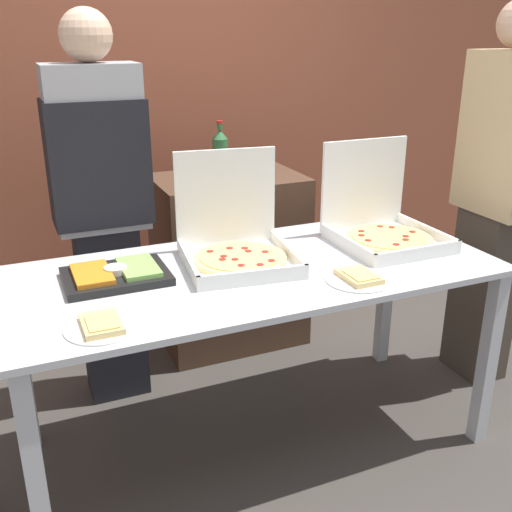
% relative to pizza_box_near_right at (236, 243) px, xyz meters
% --- Properties ---
extents(ground_plane, '(16.00, 16.00, 0.00)m').
position_rel_pizza_box_near_right_xyz_m(ground_plane, '(0.04, -0.10, -0.90)').
color(ground_plane, '#423D38').
extents(brick_wall_behind, '(10.00, 0.06, 2.80)m').
position_rel_pizza_box_near_right_xyz_m(brick_wall_behind, '(0.04, 1.60, 0.50)').
color(brick_wall_behind, '#9E5138').
rests_on(brick_wall_behind, ground_plane).
extents(buffet_table, '(1.91, 0.84, 0.82)m').
position_rel_pizza_box_near_right_xyz_m(buffet_table, '(0.04, -0.10, -0.18)').
color(buffet_table, silver).
rests_on(buffet_table, ground_plane).
extents(pizza_box_near_right, '(0.48, 0.49, 0.42)m').
position_rel_pizza_box_near_right_xyz_m(pizza_box_near_right, '(0.00, 0.00, 0.00)').
color(pizza_box_near_right, white).
rests_on(pizza_box_near_right, buffet_table).
extents(pizza_box_far_right, '(0.43, 0.44, 0.42)m').
position_rel_pizza_box_near_right_xyz_m(pizza_box_far_right, '(0.68, -0.03, 0.00)').
color(pizza_box_far_right, white).
rests_on(pizza_box_far_right, buffet_table).
extents(paper_plate_front_left, '(0.24, 0.24, 0.03)m').
position_rel_pizza_box_near_right_xyz_m(paper_plate_front_left, '(-0.60, -0.38, -0.06)').
color(paper_plate_front_left, white).
rests_on(paper_plate_front_left, buffet_table).
extents(paper_plate_front_right, '(0.25, 0.25, 0.03)m').
position_rel_pizza_box_near_right_xyz_m(paper_plate_front_right, '(0.35, -0.37, -0.06)').
color(paper_plate_front_right, white).
rests_on(paper_plate_front_right, buffet_table).
extents(veggie_tray, '(0.38, 0.28, 0.05)m').
position_rel_pizza_box_near_right_xyz_m(veggie_tray, '(-0.49, -0.01, -0.05)').
color(veggie_tray, black).
rests_on(veggie_tray, buffet_table).
extents(sideboard_podium, '(0.79, 0.52, 0.96)m').
position_rel_pizza_box_near_right_xyz_m(sideboard_podium, '(0.28, 0.83, -0.42)').
color(sideboard_podium, '#4C3323').
rests_on(sideboard_podium, ground_plane).
extents(soda_bottle, '(0.08, 0.08, 0.29)m').
position_rel_pizza_box_near_right_xyz_m(soda_bottle, '(0.26, 0.90, 0.19)').
color(soda_bottle, '#2D6638').
rests_on(soda_bottle, sideboard_podium).
extents(soda_can_silver, '(0.07, 0.07, 0.12)m').
position_rel_pizza_box_near_right_xyz_m(soda_can_silver, '(0.40, 0.62, 0.13)').
color(soda_can_silver, silver).
rests_on(soda_can_silver, sideboard_podium).
extents(person_server_vest, '(0.42, 0.24, 1.79)m').
position_rel_pizza_box_near_right_xyz_m(person_server_vest, '(-0.43, 0.54, 0.11)').
color(person_server_vest, black).
rests_on(person_server_vest, ground_plane).
extents(person_guest_cap, '(0.22, 0.40, 1.83)m').
position_rel_pizza_box_near_right_xyz_m(person_guest_cap, '(1.34, -0.02, 0.07)').
color(person_guest_cap, '#473D33').
rests_on(person_guest_cap, ground_plane).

